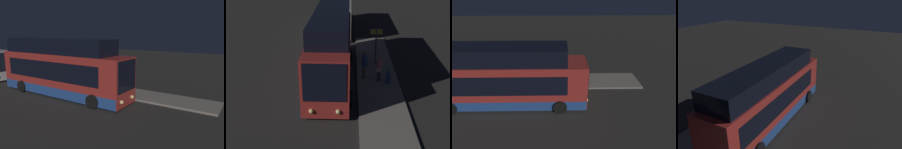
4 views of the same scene
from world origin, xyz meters
TOP-DOWN VIEW (x-y plane):
  - ground at (0.00, 0.00)m, footprint 80.00×80.00m
  - platform at (0.00, 2.91)m, footprint 20.00×2.63m
  - bus_lead at (-0.83, -0.11)m, footprint 11.39×2.73m
  - passenger_boarding at (-0.10, 2.97)m, footprint 0.58×0.42m
  - passenger_waiting at (-0.48, 2.06)m, footprint 0.62×0.55m
  - suitcase at (0.19, 3.54)m, footprint 0.37×0.25m
  - sign_post at (-3.16, 2.95)m, footprint 0.10×0.85m

SIDE VIEW (x-z plane):
  - ground at x=0.00m, z-range 0.00..0.00m
  - platform at x=0.00m, z-range 0.00..0.14m
  - suitcase at x=0.19m, z-range 0.02..0.93m
  - passenger_boarding at x=-0.10m, z-range 0.20..1.87m
  - passenger_waiting at x=-0.48m, z-range 0.23..2.10m
  - sign_post at x=-3.16m, z-range 0.49..3.13m
  - bus_lead at x=-0.83m, z-range -0.24..4.09m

